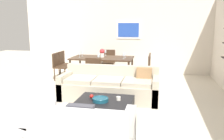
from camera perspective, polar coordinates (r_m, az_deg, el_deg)
ground_plane at (r=5.45m, az=-1.94°, el=-8.11°), size 18.00×18.00×0.00m
back_wall_unit at (r=8.58m, az=5.49°, el=8.28°), size 8.40×0.09×2.70m
sofa_beige at (r=5.66m, az=-0.54°, el=-4.25°), size 2.35×0.90×0.78m
loveseat_white at (r=3.42m, az=-7.55°, el=-15.27°), size 1.45×0.90×0.78m
coffee_table at (r=4.52m, az=-1.89°, el=-9.73°), size 1.06×0.91×0.38m
decorative_bowl at (r=4.39m, az=-2.88°, el=-7.23°), size 0.31×0.31×0.07m
candle_jar at (r=4.45m, az=1.60°, el=-7.00°), size 0.08×0.08×0.07m
apple_on_coffee_table at (r=4.58m, az=-5.05°, el=-6.45°), size 0.08×0.08×0.08m
dining_table at (r=7.41m, az=-2.42°, el=2.64°), size 1.94×1.03×0.75m
dining_chair_left_far at (r=8.09m, az=-11.51°, el=1.86°), size 0.44×0.44×0.88m
dining_chair_left_near at (r=7.67m, az=-12.85°, el=1.28°), size 0.44×0.44×0.88m
dining_chair_right_near at (r=7.01m, az=8.12°, el=0.51°), size 0.44×0.44×0.88m
dining_chair_foot at (r=6.56m, az=-4.33°, el=-0.16°), size 0.44×0.44×0.88m
dining_chair_head at (r=8.33m, az=-0.88°, el=2.36°), size 0.44×0.44×0.88m
dining_chair_right_far at (r=7.47m, az=8.34°, el=1.18°), size 0.44×0.44×0.88m
wine_glass_head at (r=7.82m, az=-1.62°, el=4.57°), size 0.06×0.06×0.19m
wine_glass_right_far at (r=7.37m, az=3.18°, el=3.93°), size 0.07×0.07×0.16m
wine_glass_right_near at (r=7.12m, az=2.88°, el=3.79°), size 0.07×0.07×0.18m
wine_glass_left_near at (r=7.47m, az=-7.96°, el=3.94°), size 0.06×0.06×0.15m
wine_glass_left_far at (r=7.70m, az=-7.34°, el=4.34°), size 0.07×0.07×0.19m
wine_glass_foot at (r=6.95m, az=-3.33°, el=3.57°), size 0.07×0.07×0.18m
centerpiece_vase at (r=7.41m, az=-2.43°, el=4.29°), size 0.16×0.16×0.27m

